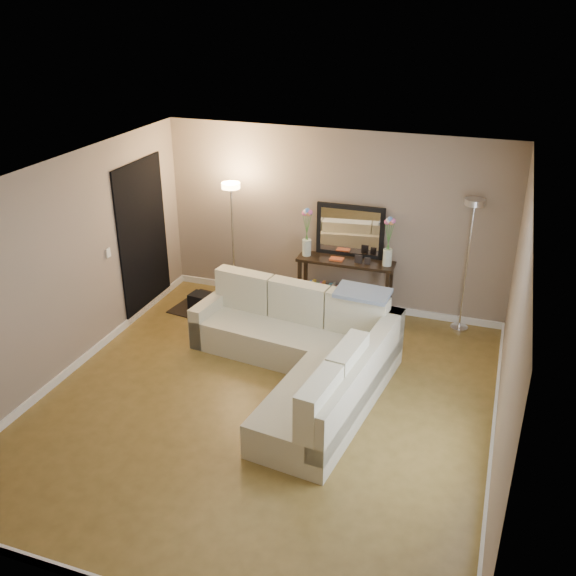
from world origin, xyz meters
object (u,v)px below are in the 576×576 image
(floor_lamp_lit, at_px, (232,219))
(floor_lamp_unlit, at_px, (470,239))
(console_table, at_px, (339,283))
(sectional_sofa, at_px, (305,352))

(floor_lamp_lit, bearing_deg, floor_lamp_unlit, 4.00)
(console_table, relative_size, floor_lamp_lit, 0.75)
(sectional_sofa, relative_size, console_table, 2.04)
(sectional_sofa, height_order, floor_lamp_unlit, floor_lamp_unlit)
(console_table, bearing_deg, sectional_sofa, -87.78)
(sectional_sofa, relative_size, floor_lamp_unlit, 1.49)
(console_table, relative_size, floor_lamp_unlit, 0.73)
(floor_lamp_unlit, bearing_deg, sectional_sofa, -131.47)
(sectional_sofa, xyz_separation_m, console_table, (-0.07, 1.77, 0.14))
(console_table, xyz_separation_m, floor_lamp_unlit, (1.72, 0.10, 0.85))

